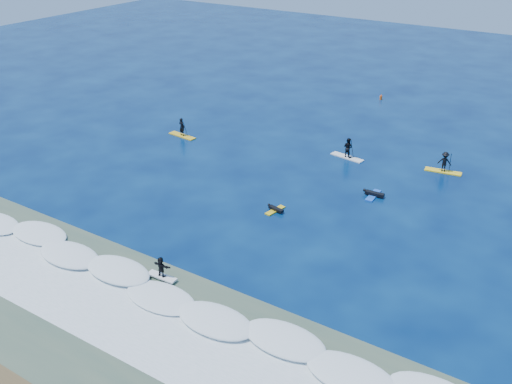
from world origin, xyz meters
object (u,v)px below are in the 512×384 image
Objects in this scene: prone_paddler_far at (373,194)px; marker_buoy at (381,97)px; wave_surfer at (161,268)px; sup_paddler_right at (444,163)px; sup_paddler_left at (182,130)px; prone_paddler_near at (275,209)px; sup_paddler_center at (348,149)px.

marker_buoy reaches higher than prone_paddler_far.
sup_paddler_right is at bearing 65.61° from wave_surfer.
sup_paddler_left is 21.19m from prone_paddler_far.
wave_surfer reaches higher than prone_paddler_far.
sup_paddler_left is 25.12m from marker_buoy.
sup_paddler_left is 1.69× the size of prone_paddler_near.
sup_paddler_center is at bearing 8.77° from prone_paddler_near.
sup_paddler_right is (8.31, 1.64, 0.01)m from sup_paddler_center.
sup_paddler_right reaches higher than marker_buoy.
sup_paddler_left is at bearing -175.41° from sup_paddler_right.
sup_paddler_right is at bearing -53.29° from marker_buoy.
marker_buoy is (-3.51, 30.18, 0.18)m from prone_paddler_near.
prone_paddler_far is (21.10, -1.93, -0.53)m from sup_paddler_left.
sup_paddler_center is 8.47m from sup_paddler_right.
sup_paddler_center is 7.73m from prone_paddler_far.
sup_paddler_left is 16.61m from sup_paddler_center.
sup_paddler_center is at bearing -77.87° from marker_buoy.
sup_paddler_right is 4.45× the size of marker_buoy.
prone_paddler_near is 0.94× the size of wave_surfer.
prone_paddler_near is 8.27m from prone_paddler_far.
wave_surfer is (-6.71, -17.65, 0.66)m from prone_paddler_far.
sup_paddler_center reaches higher than sup_paddler_right.
sup_paddler_center is at bearing -177.14° from sup_paddler_right.
sup_paddler_center is 1.03× the size of sup_paddler_right.
prone_paddler_far is at bearing 1.46° from sup_paddler_left.
sup_paddler_right reaches higher than wave_surfer.
sup_paddler_right is 20.36m from marker_buoy.
sup_paddler_center is 1.61× the size of wave_surfer.
wave_surfer is at bearing -120.09° from sup_paddler_right.
marker_buoy is at bearing 111.20° from sup_paddler_center.
prone_paddler_far is 1.10× the size of wave_surfer.
marker_buoy is (12.28, 21.91, -0.38)m from sup_paddler_left.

